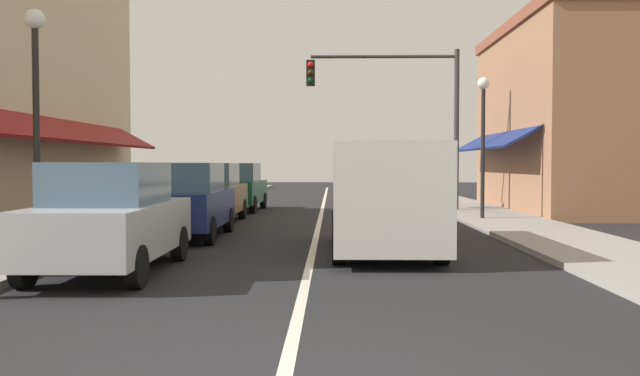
{
  "coord_description": "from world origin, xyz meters",
  "views": [
    {
      "loc": [
        0.4,
        -4.54,
        1.75
      ],
      "look_at": [
        0.06,
        12.99,
        1.11
      ],
      "focal_mm": 37.28,
      "sensor_mm": 36.0,
      "label": 1
    }
  ],
  "objects_px": {
    "parked_car_second_left": "(186,201)",
    "parked_car_far_left": "(237,187)",
    "parked_car_nearest_left": "(110,218)",
    "parked_car_third_left": "(209,193)",
    "traffic_signal_mast_arm": "(404,101)",
    "van_in_lane": "(383,194)",
    "street_lamp_left_near": "(36,90)",
    "street_lamp_right_mid": "(483,123)"
  },
  "relations": [
    {
      "from": "parked_car_nearest_left",
      "to": "parked_car_second_left",
      "type": "relative_size",
      "value": 1.0
    },
    {
      "from": "parked_car_far_left",
      "to": "street_lamp_right_mid",
      "type": "xyz_separation_m",
      "value": [
        8.04,
        -4.56,
        2.08
      ]
    },
    {
      "from": "parked_car_second_left",
      "to": "traffic_signal_mast_arm",
      "type": "relative_size",
      "value": 0.71
    },
    {
      "from": "parked_car_nearest_left",
      "to": "parked_car_far_left",
      "type": "relative_size",
      "value": 0.99
    },
    {
      "from": "parked_car_nearest_left",
      "to": "street_lamp_left_near",
      "type": "height_order",
      "value": "street_lamp_left_near"
    },
    {
      "from": "parked_car_second_left",
      "to": "parked_car_far_left",
      "type": "bearing_deg",
      "value": 90.22
    },
    {
      "from": "parked_car_third_left",
      "to": "street_lamp_left_near",
      "type": "height_order",
      "value": "street_lamp_left_near"
    },
    {
      "from": "parked_car_second_left",
      "to": "street_lamp_left_near",
      "type": "relative_size",
      "value": 0.91
    },
    {
      "from": "parked_car_far_left",
      "to": "traffic_signal_mast_arm",
      "type": "xyz_separation_m",
      "value": [
        6.09,
        -0.86,
        3.1
      ]
    },
    {
      "from": "parked_car_far_left",
      "to": "parked_car_third_left",
      "type": "bearing_deg",
      "value": -89.69
    },
    {
      "from": "parked_car_third_left",
      "to": "parked_car_nearest_left",
      "type": "bearing_deg",
      "value": -89.01
    },
    {
      "from": "parked_car_nearest_left",
      "to": "traffic_signal_mast_arm",
      "type": "relative_size",
      "value": 0.71
    },
    {
      "from": "parked_car_third_left",
      "to": "street_lamp_left_near",
      "type": "bearing_deg",
      "value": -102.52
    },
    {
      "from": "traffic_signal_mast_arm",
      "to": "parked_car_second_left",
      "type": "bearing_deg",
      "value": -126.23
    },
    {
      "from": "van_in_lane",
      "to": "street_lamp_right_mid",
      "type": "relative_size",
      "value": 1.2
    },
    {
      "from": "parked_car_third_left",
      "to": "van_in_lane",
      "type": "relative_size",
      "value": 0.79
    },
    {
      "from": "parked_car_third_left",
      "to": "traffic_signal_mast_arm",
      "type": "bearing_deg",
      "value": 33.81
    },
    {
      "from": "parked_car_nearest_left",
      "to": "parked_car_third_left",
      "type": "xyz_separation_m",
      "value": [
        -0.11,
        9.08,
        0.0
      ]
    },
    {
      "from": "parked_car_third_left",
      "to": "traffic_signal_mast_arm",
      "type": "height_order",
      "value": "traffic_signal_mast_arm"
    },
    {
      "from": "street_lamp_right_mid",
      "to": "parked_car_third_left",
      "type": "bearing_deg",
      "value": -177.17
    },
    {
      "from": "parked_car_second_left",
      "to": "parked_car_far_left",
      "type": "xyz_separation_m",
      "value": [
        -0.1,
        9.03,
        0.0
      ]
    },
    {
      "from": "parked_car_nearest_left",
      "to": "street_lamp_left_near",
      "type": "relative_size",
      "value": 0.91
    },
    {
      "from": "parked_car_third_left",
      "to": "van_in_lane",
      "type": "height_order",
      "value": "van_in_lane"
    },
    {
      "from": "parked_car_second_left",
      "to": "street_lamp_right_mid",
      "type": "relative_size",
      "value": 0.95
    },
    {
      "from": "parked_car_nearest_left",
      "to": "street_lamp_left_near",
      "type": "bearing_deg",
      "value": 140.33
    },
    {
      "from": "street_lamp_right_mid",
      "to": "traffic_signal_mast_arm",
      "type": "bearing_deg",
      "value": 117.84
    },
    {
      "from": "parked_car_third_left",
      "to": "parked_car_far_left",
      "type": "relative_size",
      "value": 0.99
    },
    {
      "from": "parked_car_nearest_left",
      "to": "street_lamp_left_near",
      "type": "distance_m",
      "value": 3.23
    },
    {
      "from": "parked_car_second_left",
      "to": "street_lamp_right_mid",
      "type": "bearing_deg",
      "value": 28.96
    },
    {
      "from": "traffic_signal_mast_arm",
      "to": "street_lamp_left_near",
      "type": "distance_m",
      "value": 14.15
    },
    {
      "from": "parked_car_far_left",
      "to": "traffic_signal_mast_arm",
      "type": "bearing_deg",
      "value": -6.47
    },
    {
      "from": "parked_car_second_left",
      "to": "van_in_lane",
      "type": "xyz_separation_m",
      "value": [
        4.44,
        -2.43,
        0.27
      ]
    },
    {
      "from": "parked_car_nearest_left",
      "to": "parked_car_second_left",
      "type": "bearing_deg",
      "value": 88.31
    },
    {
      "from": "parked_car_nearest_left",
      "to": "parked_car_third_left",
      "type": "relative_size",
      "value": 1.0
    },
    {
      "from": "street_lamp_right_mid",
      "to": "parked_car_far_left",
      "type": "bearing_deg",
      "value": 150.44
    },
    {
      "from": "van_in_lane",
      "to": "traffic_signal_mast_arm",
      "type": "distance_m",
      "value": 11.08
    },
    {
      "from": "parked_car_nearest_left",
      "to": "parked_car_third_left",
      "type": "height_order",
      "value": "same"
    },
    {
      "from": "parked_car_second_left",
      "to": "street_lamp_left_near",
      "type": "xyz_separation_m",
      "value": [
        -1.93,
        -3.52,
        2.2
      ]
    },
    {
      "from": "parked_car_far_left",
      "to": "street_lamp_left_near",
      "type": "bearing_deg",
      "value": -96.75
    },
    {
      "from": "parked_car_second_left",
      "to": "street_lamp_right_mid",
      "type": "xyz_separation_m",
      "value": [
        7.94,
        4.47,
        2.08
      ]
    },
    {
      "from": "traffic_signal_mast_arm",
      "to": "parked_car_far_left",
      "type": "bearing_deg",
      "value": 171.97
    },
    {
      "from": "traffic_signal_mast_arm",
      "to": "street_lamp_right_mid",
      "type": "distance_m",
      "value": 4.31
    }
  ]
}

